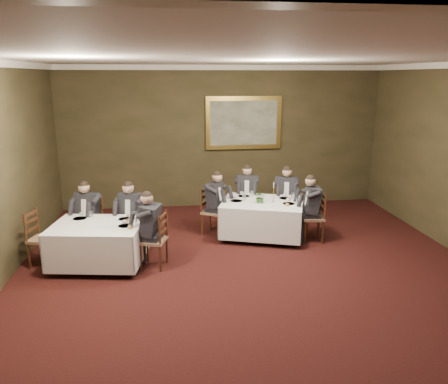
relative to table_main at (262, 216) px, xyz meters
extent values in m
plane|color=black|center=(-0.54, -2.55, -0.45)|extent=(10.00, 10.00, 0.00)
cube|color=silver|center=(-0.54, -2.55, 3.05)|extent=(8.00, 10.00, 0.10)
cube|color=#2E2B17|center=(-0.54, 2.45, 1.30)|extent=(8.00, 0.10, 3.50)
cube|color=white|center=(-0.54, 2.40, 2.99)|extent=(8.00, 0.10, 0.12)
cube|color=#331C0E|center=(0.00, 0.00, 0.28)|extent=(1.84, 1.59, 0.04)
cube|color=white|center=(0.00, 0.00, 0.31)|extent=(1.91, 1.67, 0.02)
cube|color=white|center=(0.00, 0.00, -0.02)|extent=(1.94, 1.69, 0.65)
cube|color=#331C0E|center=(-3.14, -1.04, 0.28)|extent=(1.63, 1.32, 0.04)
cube|color=white|center=(-3.14, -1.04, 0.31)|extent=(1.70, 1.39, 0.02)
cube|color=white|center=(-3.14, -1.04, -0.02)|extent=(1.72, 1.42, 0.65)
cube|color=#876345|center=(-0.16, 0.92, 0.04)|extent=(0.52, 0.50, 0.05)
cube|color=#331C0E|center=(-0.12, 1.11, 0.28)|extent=(0.38, 0.11, 0.54)
cube|color=black|center=(-0.16, 0.92, 0.41)|extent=(0.47, 0.39, 0.55)
sphere|color=tan|center=(-0.16, 0.92, 0.79)|extent=(0.25, 0.25, 0.21)
cube|color=#876345|center=(0.67, 0.65, 0.04)|extent=(0.53, 0.51, 0.05)
cube|color=#331C0E|center=(0.72, 0.83, 0.28)|extent=(0.38, 0.12, 0.54)
cube|color=black|center=(0.67, 0.65, 0.41)|extent=(0.48, 0.40, 0.55)
sphere|color=tan|center=(0.67, 0.65, 0.79)|extent=(0.25, 0.25, 0.21)
cube|color=#876345|center=(-0.97, 0.32, 0.04)|extent=(0.59, 0.59, 0.05)
cube|color=#331C0E|center=(-1.13, 0.42, 0.28)|extent=(0.22, 0.34, 0.54)
cube|color=black|center=(-0.97, 0.32, 0.41)|extent=(0.48, 0.52, 0.55)
sphere|color=tan|center=(-0.97, 0.32, 0.79)|extent=(0.29, 0.29, 0.21)
cube|color=#876345|center=(0.97, -0.32, 0.04)|extent=(0.46, 0.48, 0.05)
cube|color=#331C0E|center=(1.16, -0.34, 0.28)|extent=(0.07, 0.38, 0.54)
cube|color=black|center=(0.97, -0.32, 0.41)|extent=(0.35, 0.45, 0.55)
sphere|color=tan|center=(0.97, -0.32, 0.79)|extent=(0.23, 0.23, 0.21)
cube|color=#876345|center=(-3.43, -0.20, 0.04)|extent=(0.55, 0.54, 0.05)
cube|color=#331C0E|center=(-3.36, -0.02, 0.28)|extent=(0.37, 0.15, 0.54)
cube|color=black|center=(-3.43, -0.20, 0.41)|extent=(0.50, 0.43, 0.55)
sphere|color=tan|center=(-3.43, -0.20, 0.79)|extent=(0.27, 0.27, 0.21)
cube|color=#876345|center=(-2.61, -0.33, 0.04)|extent=(0.56, 0.55, 0.05)
cube|color=#331C0E|center=(-2.54, -0.15, 0.28)|extent=(0.37, 0.16, 0.54)
cube|color=black|center=(-2.61, -0.33, 0.41)|extent=(0.50, 0.44, 0.55)
sphere|color=tan|center=(-2.61, -0.33, 0.79)|extent=(0.27, 0.27, 0.21)
cube|color=#876345|center=(-2.18, -1.19, 0.04)|extent=(0.53, 0.54, 0.05)
cube|color=#331C0E|center=(-2.00, -1.25, 0.28)|extent=(0.14, 0.37, 0.54)
cube|color=black|center=(-2.18, -1.19, 0.41)|extent=(0.42, 0.49, 0.55)
sphere|color=tan|center=(-2.18, -1.19, 0.79)|extent=(0.26, 0.26, 0.21)
cube|color=#876345|center=(-4.10, -0.89, 0.04)|extent=(0.52, 0.53, 0.05)
cube|color=#331C0E|center=(-4.28, -0.84, 0.28)|extent=(0.13, 0.37, 0.54)
imported|color=#2D5926|center=(-0.07, -0.09, 0.45)|extent=(0.29, 0.26, 0.27)
cylinder|color=#AB8934|center=(0.21, -0.04, 0.32)|extent=(0.06, 0.06, 0.02)
cylinder|color=#AB8934|center=(0.21, -0.04, 0.47)|extent=(0.01, 0.01, 0.28)
cylinder|color=white|center=(0.21, -0.04, 0.68)|extent=(0.02, 0.02, 0.12)
cylinder|color=white|center=(-0.31, 0.46, 0.32)|extent=(0.25, 0.25, 0.01)
cylinder|color=white|center=(-0.31, 0.61, 0.35)|extent=(0.08, 0.08, 0.05)
cylinder|color=white|center=(-0.14, 0.46, 0.39)|extent=(0.06, 0.06, 0.14)
cylinder|color=white|center=(-3.50, -0.65, 0.32)|extent=(0.25, 0.25, 0.01)
cylinder|color=white|center=(-3.50, -0.50, 0.35)|extent=(0.08, 0.08, 0.05)
cylinder|color=white|center=(-3.33, -0.65, 0.39)|extent=(0.06, 0.06, 0.14)
cube|color=gold|center=(0.00, 2.39, 1.66)|extent=(1.89, 0.08, 1.31)
cube|color=#4E5337|center=(0.00, 2.35, 1.66)|extent=(1.67, 0.01, 1.09)
camera|label=1|loc=(-1.85, -8.39, 2.80)|focal=35.00mm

